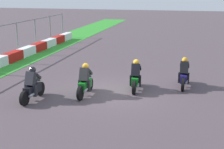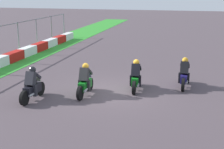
# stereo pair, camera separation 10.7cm
# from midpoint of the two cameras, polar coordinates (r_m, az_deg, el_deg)

# --- Properties ---
(ground_plane) EXTENTS (120.00, 120.00, 0.00)m
(ground_plane) POSITION_cam_midpoint_polar(r_m,az_deg,el_deg) (15.34, 0.46, -3.15)
(ground_plane) COLOR #4D4147
(rider_lane_a) EXTENTS (2.04, 0.54, 1.51)m
(rider_lane_a) POSITION_cam_midpoint_polar(r_m,az_deg,el_deg) (16.35, 13.00, -0.10)
(rider_lane_a) COLOR black
(rider_lane_a) RESTS_ON ground_plane
(rider_lane_b) EXTENTS (2.04, 0.55, 1.51)m
(rider_lane_b) POSITION_cam_midpoint_polar(r_m,az_deg,el_deg) (15.52, 4.48, -0.56)
(rider_lane_b) COLOR black
(rider_lane_b) RESTS_ON ground_plane
(rider_lane_c) EXTENTS (2.04, 0.54, 1.51)m
(rider_lane_c) POSITION_cam_midpoint_polar(r_m,az_deg,el_deg) (14.77, -4.65, -1.39)
(rider_lane_c) COLOR black
(rider_lane_c) RESTS_ON ground_plane
(rider_lane_d) EXTENTS (2.04, 0.54, 1.51)m
(rider_lane_d) POSITION_cam_midpoint_polar(r_m,az_deg,el_deg) (14.50, -13.90, -2.11)
(rider_lane_d) COLOR black
(rider_lane_d) RESTS_ON ground_plane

